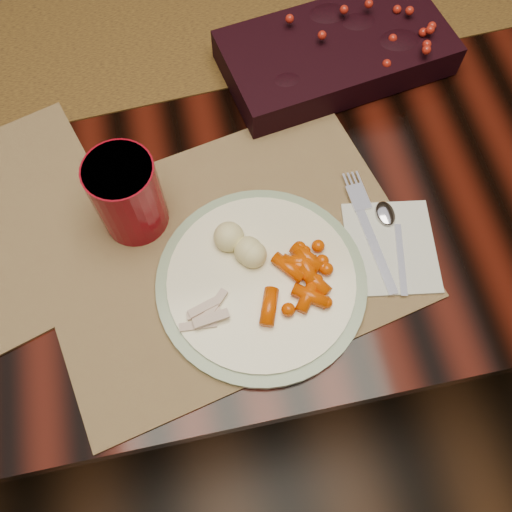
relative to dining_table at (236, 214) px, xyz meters
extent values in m
plane|color=black|center=(0.00, 0.00, -0.38)|extent=(5.00, 5.00, 0.00)
cube|color=black|center=(0.00, 0.00, 0.00)|extent=(1.80, 1.00, 0.75)
cube|color=#47250A|center=(-0.05, 0.19, 0.38)|extent=(1.58, 0.42, 0.00)
cube|color=brown|center=(-0.05, -0.26, 0.38)|extent=(0.57, 0.47, 0.00)
cylinder|color=#FCF2C3|center=(-0.01, -0.32, 0.39)|extent=(0.30, 0.30, 0.02)
cube|color=silver|center=(0.18, -0.30, 0.38)|extent=(0.15, 0.16, 0.00)
cylinder|color=maroon|center=(-0.17, -0.18, 0.44)|extent=(0.11, 0.11, 0.13)
camera|label=1|loc=(-0.08, -0.59, 1.07)|focal=38.00mm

